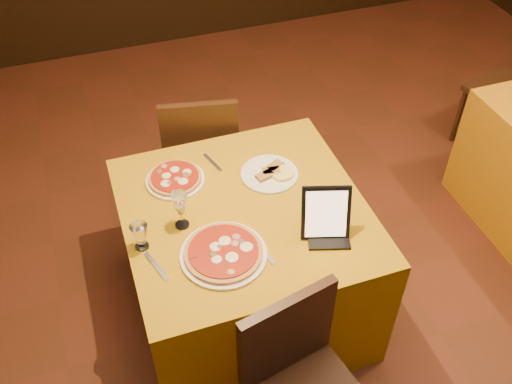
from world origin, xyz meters
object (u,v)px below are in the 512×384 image
object	(u,v)px
chair_side_far	(506,91)
wine_glass	(180,210)
main_table	(245,261)
pizza_far	(175,179)
pizza_near	(223,253)
water_glass	(140,236)
tablet	(326,213)
chair_main_far	(201,149)

from	to	relation	value
chair_side_far	wine_glass	world-z (taller)	wine_glass
main_table	pizza_far	world-z (taller)	pizza_far
main_table	pizza_near	world-z (taller)	pizza_near
chair_side_far	water_glass	world-z (taller)	chair_side_far
pizza_near	pizza_far	bearing A→B (deg)	99.40
chair_side_far	pizza_near	world-z (taller)	chair_side_far
wine_glass	water_glass	world-z (taller)	wine_glass
pizza_near	wine_glass	xyz separation A→B (m)	(-0.12, 0.23, 0.08)
pizza_near	chair_side_far	bearing A→B (deg)	23.76
wine_glass	chair_side_far	bearing A→B (deg)	17.84
main_table	water_glass	size ratio (longest dim) A/B	8.46
chair_side_far	pizza_far	distance (m)	2.42
pizza_near	tablet	bearing A→B (deg)	-1.55
chair_side_far	tablet	size ratio (longest dim) A/B	3.73
chair_main_far	wine_glass	distance (m)	0.97
main_table	chair_main_far	distance (m)	0.84
chair_side_far	pizza_near	xyz separation A→B (m)	(-2.27, -1.00, 0.31)
pizza_near	chair_main_far	bearing A→B (deg)	81.02
water_glass	chair_side_far	bearing A→B (deg)	17.94
pizza_far	water_glass	size ratio (longest dim) A/B	2.18
water_glass	tablet	distance (m)	0.79
main_table	wine_glass	xyz separation A→B (m)	(-0.29, -0.01, 0.47)
pizza_near	water_glass	world-z (taller)	water_glass
chair_main_far	pizza_far	world-z (taller)	chair_main_far
pizza_near	wine_glass	bearing A→B (deg)	118.18
pizza_far	tablet	world-z (taller)	tablet
pizza_far	water_glass	world-z (taller)	water_glass
chair_main_far	pizza_near	bearing A→B (deg)	92.76
main_table	water_glass	xyz separation A→B (m)	(-0.48, -0.07, 0.44)
main_table	wine_glass	world-z (taller)	wine_glass
chair_main_far	wine_glass	world-z (taller)	wine_glass
main_table	chair_side_far	xyz separation A→B (m)	(2.10, 0.76, 0.08)
wine_glass	chair_main_far	bearing A→B (deg)	70.86
wine_glass	tablet	size ratio (longest dim) A/B	0.78
main_table	pizza_far	bearing A→B (deg)	131.78
pizza_near	water_glass	bearing A→B (deg)	152.76
chair_side_far	wine_glass	xyz separation A→B (m)	(-2.39, -0.77, 0.39)
main_table	wine_glass	size ratio (longest dim) A/B	5.79
pizza_far	tablet	distance (m)	0.77
chair_side_far	tablet	world-z (taller)	tablet
chair_side_far	water_glass	bearing A→B (deg)	1.85
chair_side_far	pizza_near	bearing A→B (deg)	7.67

